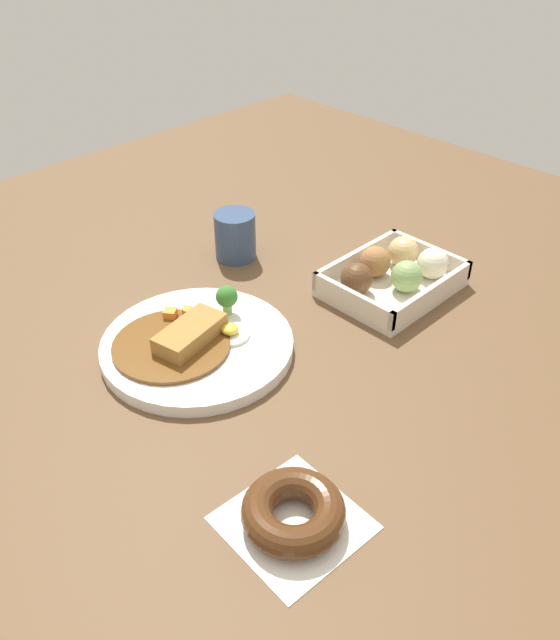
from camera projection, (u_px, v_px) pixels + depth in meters
name	position (u px, v px, depth m)	size (l,w,h in m)	color
ground_plane	(290.00, 331.00, 0.95)	(1.60, 1.60, 0.00)	brown
curry_plate	(195.00, 343.00, 0.90)	(0.27, 0.27, 0.06)	white
donut_box	(394.00, 274.00, 1.03)	(0.20, 0.15, 0.06)	beige
chocolate_ring_donut	(293.00, 512.00, 0.67)	(0.14, 0.14, 0.04)	white
coffee_mug	(235.00, 236.00, 1.10)	(0.07, 0.07, 0.08)	#33476B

